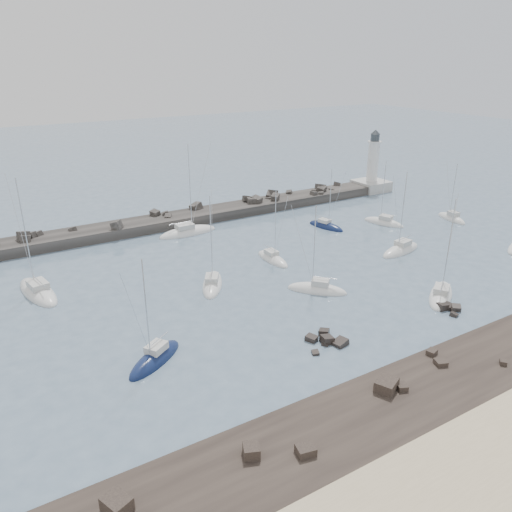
{
  "coord_description": "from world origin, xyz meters",
  "views": [
    {
      "loc": [
        -34.41,
        -45.76,
        29.63
      ],
      "look_at": [
        0.21,
        12.0,
        2.25
      ],
      "focal_mm": 35.0,
      "sensor_mm": 36.0,
      "label": 1
    }
  ],
  "objects_px": {
    "sailboat_2": "(155,360)",
    "sailboat_7": "(441,296)",
    "lighthouse": "(372,177)",
    "sailboat_6": "(273,259)",
    "sailboat_9": "(401,251)",
    "sailboat_12": "(451,219)",
    "sailboat_3": "(212,285)",
    "sailboat_1": "(38,293)",
    "sailboat_10": "(384,223)",
    "sailboat_8": "(326,227)",
    "sailboat_5": "(317,290)",
    "sailboat_4": "(188,233)"
  },
  "relations": [
    {
      "from": "sailboat_9",
      "to": "sailboat_10",
      "type": "xyz_separation_m",
      "value": [
        7.77,
        11.83,
        -0.01
      ]
    },
    {
      "from": "sailboat_4",
      "to": "sailboat_8",
      "type": "bearing_deg",
      "value": -22.83
    },
    {
      "from": "sailboat_4",
      "to": "sailboat_10",
      "type": "distance_m",
      "value": 36.51
    },
    {
      "from": "sailboat_9",
      "to": "sailboat_2",
      "type": "bearing_deg",
      "value": -168.54
    },
    {
      "from": "sailboat_6",
      "to": "sailboat_4",
      "type": "bearing_deg",
      "value": 109.37
    },
    {
      "from": "sailboat_12",
      "to": "sailboat_6",
      "type": "bearing_deg",
      "value": 179.15
    },
    {
      "from": "sailboat_1",
      "to": "sailboat_9",
      "type": "relative_size",
      "value": 1.17
    },
    {
      "from": "sailboat_2",
      "to": "sailboat_1",
      "type": "bearing_deg",
      "value": 108.78
    },
    {
      "from": "sailboat_2",
      "to": "sailboat_7",
      "type": "height_order",
      "value": "sailboat_7"
    },
    {
      "from": "sailboat_2",
      "to": "lighthouse",
      "type": "bearing_deg",
      "value": 30.96
    },
    {
      "from": "sailboat_2",
      "to": "sailboat_6",
      "type": "height_order",
      "value": "sailboat_2"
    },
    {
      "from": "sailboat_4",
      "to": "sailboat_2",
      "type": "bearing_deg",
      "value": -118.57
    },
    {
      "from": "sailboat_5",
      "to": "sailboat_6",
      "type": "height_order",
      "value": "sailboat_5"
    },
    {
      "from": "sailboat_10",
      "to": "sailboat_9",
      "type": "bearing_deg",
      "value": -123.28
    },
    {
      "from": "sailboat_3",
      "to": "sailboat_9",
      "type": "bearing_deg",
      "value": -7.37
    },
    {
      "from": "sailboat_3",
      "to": "sailboat_7",
      "type": "bearing_deg",
      "value": -37.44
    },
    {
      "from": "sailboat_8",
      "to": "sailboat_7",
      "type": "bearing_deg",
      "value": -99.09
    },
    {
      "from": "sailboat_8",
      "to": "sailboat_6",
      "type": "bearing_deg",
      "value": -154.1
    },
    {
      "from": "sailboat_7",
      "to": "sailboat_8",
      "type": "xyz_separation_m",
      "value": [
        4.83,
        30.2,
        -0.01
      ]
    },
    {
      "from": "sailboat_2",
      "to": "sailboat_8",
      "type": "xyz_separation_m",
      "value": [
        42.16,
        24.91,
        -0.03
      ]
    },
    {
      "from": "sailboat_8",
      "to": "sailboat_10",
      "type": "xyz_separation_m",
      "value": [
        10.56,
        -3.97,
        0.01
      ]
    },
    {
      "from": "sailboat_4",
      "to": "sailboat_5",
      "type": "relative_size",
      "value": 1.31
    },
    {
      "from": "sailboat_5",
      "to": "sailboat_6",
      "type": "xyz_separation_m",
      "value": [
        0.73,
        12.24,
        -0.02
      ]
    },
    {
      "from": "sailboat_7",
      "to": "sailboat_12",
      "type": "xyz_separation_m",
      "value": [
        28.41,
        21.37,
        0.01
      ]
    },
    {
      "from": "sailboat_7",
      "to": "sailboat_10",
      "type": "xyz_separation_m",
      "value": [
        15.39,
        26.23,
        0.0
      ]
    },
    {
      "from": "sailboat_3",
      "to": "sailboat_6",
      "type": "distance_m",
      "value": 12.57
    },
    {
      "from": "sailboat_5",
      "to": "sailboat_6",
      "type": "relative_size",
      "value": 1.08
    },
    {
      "from": "sailboat_2",
      "to": "sailboat_3",
      "type": "relative_size",
      "value": 0.94
    },
    {
      "from": "sailboat_2",
      "to": "sailboat_12",
      "type": "height_order",
      "value": "sailboat_2"
    },
    {
      "from": "sailboat_1",
      "to": "sailboat_8",
      "type": "relative_size",
      "value": 1.41
    },
    {
      "from": "sailboat_9",
      "to": "sailboat_1",
      "type": "bearing_deg",
      "value": 165.29
    },
    {
      "from": "sailboat_12",
      "to": "lighthouse",
      "type": "bearing_deg",
      "value": 85.1
    },
    {
      "from": "sailboat_4",
      "to": "sailboat_10",
      "type": "xyz_separation_m",
      "value": [
        33.82,
        -13.76,
        -0.0
      ]
    },
    {
      "from": "lighthouse",
      "to": "sailboat_6",
      "type": "distance_m",
      "value": 49.0
    },
    {
      "from": "sailboat_5",
      "to": "sailboat_12",
      "type": "relative_size",
      "value": 1.11
    },
    {
      "from": "sailboat_1",
      "to": "sailboat_4",
      "type": "relative_size",
      "value": 0.99
    },
    {
      "from": "sailboat_12",
      "to": "sailboat_2",
      "type": "bearing_deg",
      "value": -166.25
    },
    {
      "from": "sailboat_2",
      "to": "sailboat_10",
      "type": "distance_m",
      "value": 56.73
    },
    {
      "from": "sailboat_1",
      "to": "sailboat_3",
      "type": "xyz_separation_m",
      "value": [
        20.96,
        -9.74,
        -0.01
      ]
    },
    {
      "from": "sailboat_4",
      "to": "sailboat_10",
      "type": "relative_size",
      "value": 1.33
    },
    {
      "from": "sailboat_1",
      "to": "sailboat_7",
      "type": "xyz_separation_m",
      "value": [
        45.14,
        -28.25,
        -0.01
      ]
    },
    {
      "from": "sailboat_9",
      "to": "sailboat_12",
      "type": "relative_size",
      "value": 1.22
    },
    {
      "from": "sailboat_12",
      "to": "sailboat_3",
      "type": "bearing_deg",
      "value": -176.89
    },
    {
      "from": "sailboat_2",
      "to": "sailboat_7",
      "type": "bearing_deg",
      "value": -8.06
    },
    {
      "from": "lighthouse",
      "to": "sailboat_6",
      "type": "bearing_deg",
      "value": -150.59
    },
    {
      "from": "sailboat_5",
      "to": "sailboat_6",
      "type": "distance_m",
      "value": 12.26
    },
    {
      "from": "sailboat_4",
      "to": "sailboat_6",
      "type": "bearing_deg",
      "value": -70.63
    },
    {
      "from": "sailboat_2",
      "to": "sailboat_6",
      "type": "relative_size",
      "value": 1.06
    },
    {
      "from": "sailboat_4",
      "to": "sailboat_6",
      "type": "xyz_separation_m",
      "value": [
        6.33,
        -18.02,
        -0.02
      ]
    },
    {
      "from": "sailboat_5",
      "to": "sailboat_12",
      "type": "distance_m",
      "value": 42.85
    }
  ]
}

